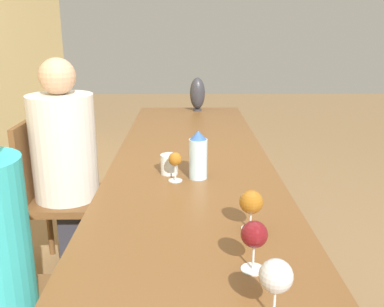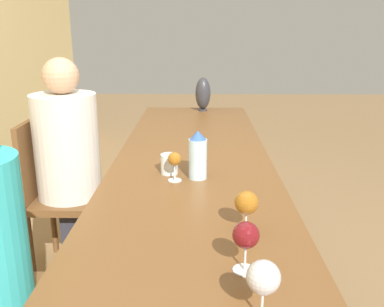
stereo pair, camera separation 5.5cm
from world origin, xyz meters
name	(u,v)px [view 1 (the left image)]	position (x,y,z in m)	size (l,w,h in m)	color
ground_plane	(192,292)	(0.00, 0.00, 0.00)	(14.00, 14.00, 0.00)	olive
dining_table	(192,176)	(0.00, 0.00, 0.68)	(3.03, 0.81, 0.75)	brown
water_bottle	(198,155)	(-0.20, -0.03, 0.85)	(0.08, 0.08, 0.22)	silver
water_tumbler	(169,164)	(-0.14, 0.11, 0.79)	(0.08, 0.08, 0.09)	silver
vase	(197,94)	(1.38, -0.06, 0.89)	(0.12, 0.12, 0.27)	#2D2D33
wine_glass_0	(251,203)	(-0.72, -0.19, 0.85)	(0.08, 0.08, 0.14)	silver
wine_glass_1	(175,160)	(-0.24, 0.08, 0.84)	(0.06, 0.06, 0.13)	silver
wine_glass_2	(276,277)	(-1.18, -0.18, 0.86)	(0.08, 0.08, 0.16)	silver
wine_glass_3	(254,236)	(-0.97, -0.16, 0.85)	(0.08, 0.08, 0.15)	silver
chair_far	(56,192)	(0.23, 0.77, 0.50)	(0.44, 0.44, 0.91)	brown
person_far	(68,164)	(0.23, 0.69, 0.67)	(0.36, 0.36, 1.26)	#2D2D38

